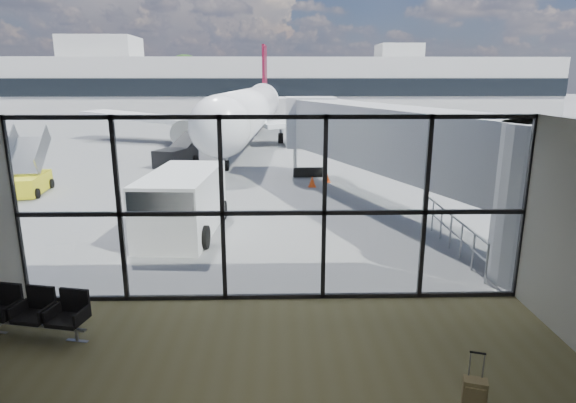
{
  "coord_description": "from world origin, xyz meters",
  "views": [
    {
      "loc": [
        0.08,
        -10.91,
        5.3
      ],
      "look_at": [
        0.42,
        3.0,
        1.7
      ],
      "focal_mm": 30.0,
      "sensor_mm": 36.0,
      "label": 1
    }
  ],
  "objects_px": {
    "mobile_stairs": "(25,181)",
    "belt_loader": "(177,155)",
    "seating_row": "(37,309)",
    "suitcase": "(474,395)",
    "service_van": "(182,203)",
    "airliner": "(251,110)"
  },
  "relations": [
    {
      "from": "airliner",
      "to": "seating_row",
      "type": "bearing_deg",
      "value": -91.89
    },
    {
      "from": "seating_row",
      "to": "belt_loader",
      "type": "height_order",
      "value": "belt_loader"
    },
    {
      "from": "seating_row",
      "to": "belt_loader",
      "type": "distance_m",
      "value": 20.33
    },
    {
      "from": "seating_row",
      "to": "mobile_stairs",
      "type": "bearing_deg",
      "value": 129.52
    },
    {
      "from": "airliner",
      "to": "suitcase",
      "type": "bearing_deg",
      "value": -77.77
    },
    {
      "from": "airliner",
      "to": "belt_loader",
      "type": "distance_m",
      "value": 12.14
    },
    {
      "from": "suitcase",
      "to": "mobile_stairs",
      "type": "xyz_separation_m",
      "value": [
        -15.02,
        15.68,
        0.28
      ]
    },
    {
      "from": "belt_loader",
      "to": "mobile_stairs",
      "type": "bearing_deg",
      "value": -109.67
    },
    {
      "from": "airliner",
      "to": "service_van",
      "type": "bearing_deg",
      "value": -89.26
    },
    {
      "from": "belt_loader",
      "to": "service_van",
      "type": "bearing_deg",
      "value": -59.76
    },
    {
      "from": "belt_loader",
      "to": "mobile_stairs",
      "type": "height_order",
      "value": "mobile_stairs"
    },
    {
      "from": "service_van",
      "to": "mobile_stairs",
      "type": "xyz_separation_m",
      "value": [
        -8.54,
        6.23,
        -0.51
      ]
    },
    {
      "from": "suitcase",
      "to": "mobile_stairs",
      "type": "relative_size",
      "value": 0.28
    },
    {
      "from": "suitcase",
      "to": "service_van",
      "type": "distance_m",
      "value": 11.48
    },
    {
      "from": "suitcase",
      "to": "belt_loader",
      "type": "bearing_deg",
      "value": 130.04
    },
    {
      "from": "mobile_stairs",
      "to": "belt_loader",
      "type": "bearing_deg",
      "value": 43.94
    },
    {
      "from": "seating_row",
      "to": "mobile_stairs",
      "type": "relative_size",
      "value": 0.63
    },
    {
      "from": "mobile_stairs",
      "to": "suitcase",
      "type": "bearing_deg",
      "value": -54.38
    },
    {
      "from": "suitcase",
      "to": "mobile_stairs",
      "type": "distance_m",
      "value": 21.71
    },
    {
      "from": "suitcase",
      "to": "mobile_stairs",
      "type": "height_order",
      "value": "mobile_stairs"
    },
    {
      "from": "airliner",
      "to": "mobile_stairs",
      "type": "distance_m",
      "value": 21.04
    },
    {
      "from": "seating_row",
      "to": "belt_loader",
      "type": "bearing_deg",
      "value": 105.13
    }
  ]
}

